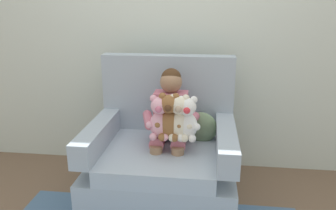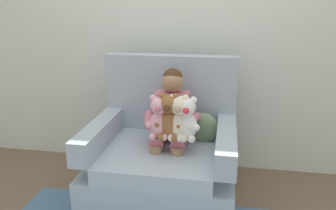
{
  "view_description": "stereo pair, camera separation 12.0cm",
  "coord_description": "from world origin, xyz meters",
  "px_view_note": "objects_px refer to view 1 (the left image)",
  "views": [
    {
      "loc": [
        0.33,
        -2.32,
        1.53
      ],
      "look_at": [
        0.05,
        -0.05,
        0.83
      ],
      "focal_mm": 35.51,
      "sensor_mm": 36.0,
      "label": 1
    },
    {
      "loc": [
        0.45,
        -2.3,
        1.53
      ],
      "look_at": [
        0.05,
        -0.05,
        0.83
      ],
      "focal_mm": 35.51,
      "sensor_mm": 36.0,
      "label": 2
    }
  ],
  "objects_px": {
    "plush_white": "(187,120)",
    "plush_pink": "(160,118)",
    "plush_cream": "(179,119)",
    "throw_pillow": "(201,128)",
    "plush_brown": "(169,118)",
    "armchair": "(163,159)",
    "seated_child": "(170,117)"
  },
  "relations": [
    {
      "from": "armchair",
      "to": "plush_cream",
      "type": "distance_m",
      "value": 0.45
    },
    {
      "from": "plush_white",
      "to": "plush_cream",
      "type": "relative_size",
      "value": 0.97
    },
    {
      "from": "plush_cream",
      "to": "throw_pillow",
      "type": "xyz_separation_m",
      "value": [
        0.15,
        0.27,
        -0.16
      ]
    },
    {
      "from": "armchair",
      "to": "plush_brown",
      "type": "height_order",
      "value": "armchair"
    },
    {
      "from": "plush_brown",
      "to": "plush_pink",
      "type": "bearing_deg",
      "value": 164.04
    },
    {
      "from": "plush_white",
      "to": "plush_brown",
      "type": "distance_m",
      "value": 0.13
    },
    {
      "from": "plush_white",
      "to": "plush_pink",
      "type": "height_order",
      "value": "same"
    },
    {
      "from": "plush_brown",
      "to": "throw_pillow",
      "type": "xyz_separation_m",
      "value": [
        0.22,
        0.27,
        -0.17
      ]
    },
    {
      "from": "armchair",
      "to": "plush_brown",
      "type": "distance_m",
      "value": 0.43
    },
    {
      "from": "plush_cream",
      "to": "throw_pillow",
      "type": "relative_size",
      "value": 1.3
    },
    {
      "from": "plush_white",
      "to": "plush_cream",
      "type": "height_order",
      "value": "plush_cream"
    },
    {
      "from": "armchair",
      "to": "throw_pillow",
      "type": "height_order",
      "value": "armchair"
    },
    {
      "from": "plush_cream",
      "to": "throw_pillow",
      "type": "distance_m",
      "value": 0.35
    },
    {
      "from": "seated_child",
      "to": "plush_white",
      "type": "bearing_deg",
      "value": -48.07
    },
    {
      "from": "plush_pink",
      "to": "plush_brown",
      "type": "distance_m",
      "value": 0.07
    },
    {
      "from": "throw_pillow",
      "to": "plush_brown",
      "type": "bearing_deg",
      "value": -129.71
    },
    {
      "from": "armchair",
      "to": "throw_pillow",
      "type": "bearing_deg",
      "value": 22.56
    },
    {
      "from": "armchair",
      "to": "plush_pink",
      "type": "xyz_separation_m",
      "value": [
        -0.0,
        -0.15,
        0.39
      ]
    },
    {
      "from": "seated_child",
      "to": "throw_pillow",
      "type": "xyz_separation_m",
      "value": [
        0.24,
        0.1,
        -0.11
      ]
    },
    {
      "from": "plush_pink",
      "to": "plush_brown",
      "type": "xyz_separation_m",
      "value": [
        0.07,
        -0.0,
        0.01
      ]
    },
    {
      "from": "plush_cream",
      "to": "plush_brown",
      "type": "distance_m",
      "value": 0.07
    },
    {
      "from": "seated_child",
      "to": "plush_brown",
      "type": "bearing_deg",
      "value": -83.96
    },
    {
      "from": "plush_pink",
      "to": "plush_cream",
      "type": "relative_size",
      "value": 0.97
    },
    {
      "from": "plush_white",
      "to": "throw_pillow",
      "type": "bearing_deg",
      "value": 89.98
    },
    {
      "from": "seated_child",
      "to": "plush_brown",
      "type": "xyz_separation_m",
      "value": [
        0.01,
        -0.17,
        0.06
      ]
    },
    {
      "from": "armchair",
      "to": "plush_white",
      "type": "bearing_deg",
      "value": -36.4
    },
    {
      "from": "armchair",
      "to": "plush_pink",
      "type": "relative_size",
      "value": 3.43
    },
    {
      "from": "seated_child",
      "to": "plush_pink",
      "type": "relative_size",
      "value": 2.53
    },
    {
      "from": "plush_white",
      "to": "plush_pink",
      "type": "bearing_deg",
      "value": -160.3
    },
    {
      "from": "seated_child",
      "to": "plush_pink",
      "type": "distance_m",
      "value": 0.19
    },
    {
      "from": "seated_child",
      "to": "plush_white",
      "type": "distance_m",
      "value": 0.23
    },
    {
      "from": "armchair",
      "to": "plush_white",
      "type": "distance_m",
      "value": 0.46
    }
  ]
}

